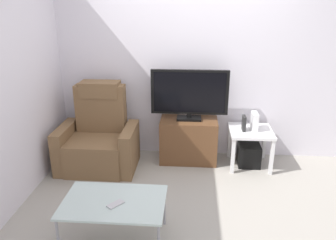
# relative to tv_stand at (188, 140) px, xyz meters

# --- Properties ---
(ground_plane) EXTENTS (6.40, 6.40, 0.00)m
(ground_plane) POSITION_rel_tv_stand_xyz_m (0.09, -0.85, -0.29)
(ground_plane) COLOR #9E998E
(wall_back) EXTENTS (6.40, 0.06, 2.60)m
(wall_back) POSITION_rel_tv_stand_xyz_m (0.09, 0.28, 1.01)
(wall_back) COLOR silver
(wall_back) RESTS_ON ground
(wall_side) EXTENTS (0.06, 4.48, 2.60)m
(wall_side) POSITION_rel_tv_stand_xyz_m (-1.79, -0.85, 1.01)
(wall_side) COLOR silver
(wall_side) RESTS_ON ground
(tv_stand) EXTENTS (0.75, 0.43, 0.58)m
(tv_stand) POSITION_rel_tv_stand_xyz_m (0.00, 0.00, 0.00)
(tv_stand) COLOR brown
(tv_stand) RESTS_ON ground
(television) EXTENTS (1.00, 0.20, 0.66)m
(television) POSITION_rel_tv_stand_xyz_m (0.00, 0.02, 0.64)
(television) COLOR black
(television) RESTS_ON tv_stand
(recliner_armchair) EXTENTS (0.98, 0.78, 1.08)m
(recliner_armchair) POSITION_rel_tv_stand_xyz_m (-1.16, -0.24, 0.08)
(recliner_armchair) COLOR brown
(recliner_armchair) RESTS_ON ground
(side_table) EXTENTS (0.54, 0.54, 0.50)m
(side_table) POSITION_rel_tv_stand_xyz_m (0.80, -0.09, 0.12)
(side_table) COLOR white
(side_table) RESTS_ON ground
(subwoofer_box) EXTENTS (0.28, 0.28, 0.28)m
(subwoofer_box) POSITION_rel_tv_stand_xyz_m (0.80, -0.09, -0.15)
(subwoofer_box) COLOR black
(subwoofer_box) RESTS_ON ground
(book_upright) EXTENTS (0.04, 0.14, 0.19)m
(book_upright) POSITION_rel_tv_stand_xyz_m (0.70, -0.11, 0.30)
(book_upright) COLOR #262626
(book_upright) RESTS_ON side_table
(game_console) EXTENTS (0.07, 0.20, 0.23)m
(game_console) POSITION_rel_tv_stand_xyz_m (0.83, -0.08, 0.32)
(game_console) COLOR white
(game_console) RESTS_ON side_table
(coffee_table) EXTENTS (0.90, 0.60, 0.42)m
(coffee_table) POSITION_rel_tv_stand_xyz_m (-0.62, -1.69, 0.10)
(coffee_table) COLOR #B2C6C1
(coffee_table) RESTS_ON ground
(cell_phone) EXTENTS (0.15, 0.16, 0.01)m
(cell_phone) POSITION_rel_tv_stand_xyz_m (-0.60, -1.75, 0.13)
(cell_phone) COLOR #B7B7BC
(cell_phone) RESTS_ON coffee_table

